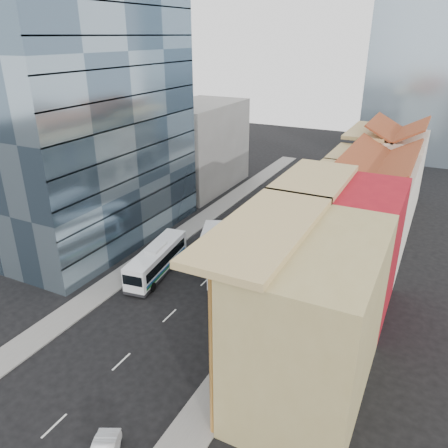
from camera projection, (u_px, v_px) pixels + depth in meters
The scene contains 13 objects.
ground at pixel (113, 369), 34.14m from camera, with size 200.00×200.00×0.00m, color black.
sidewalk_right at pixel (303, 269), 48.61m from camera, with size 3.00×90.00×0.15m, color slate.
sidewalk_left at pixel (174, 239), 55.63m from camera, with size 3.00×90.00×0.15m, color slate.
shophouse_tan at pixel (312, 320), 30.06m from camera, with size 8.00×14.00×12.00m, color tan.
shophouse_red at pixel (349, 250), 39.88m from camera, with size 8.00×10.00×12.00m, color #A2121C.
shophouse_cream_near at pixel (367, 223), 48.06m from camera, with size 8.00×9.00×10.00m, color white.
shophouse_cream_mid at pixel (380, 198), 55.42m from camera, with size 8.00×9.00×10.00m, color white.
shophouse_cream_far at pixel (391, 173), 63.82m from camera, with size 8.00×12.00×11.00m, color white.
office_tower at pixel (93, 119), 50.73m from camera, with size 12.00×26.00×30.00m, color #43586A.
office_block_far at pixel (200, 147), 72.33m from camera, with size 10.00×18.00×14.00m, color gray.
bus_left_near at pixel (157, 260), 47.23m from camera, with size 2.47×10.54×3.38m, color white, non-canonical shape.
bus_left_far at pixel (210, 246), 50.75m from camera, with size 2.23×9.51×3.05m, color white, non-canonical shape.
bus_right at pixel (249, 257), 47.09m from camera, with size 2.90×12.39×3.98m, color white, non-canonical shape.
Camera 1 is at (19.81, -19.97, 24.08)m, focal length 35.00 mm.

